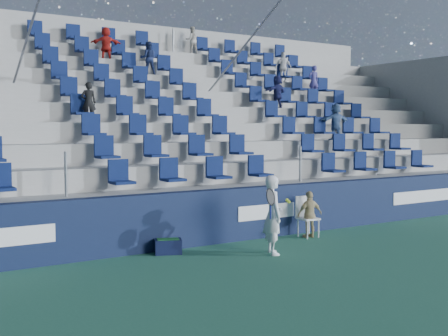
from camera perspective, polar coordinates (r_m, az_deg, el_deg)
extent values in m
plane|color=#2B654B|center=(10.03, 7.71, -10.75)|extent=(70.00, 70.00, 0.00)
cube|color=#0F1A39|center=(12.44, -1.64, -5.00)|extent=(24.00, 0.30, 1.20)
cube|color=white|center=(13.12, 4.38, -4.44)|extent=(1.60, 0.02, 0.34)
cube|color=white|center=(16.96, 19.50, -2.73)|extent=(2.40, 0.02, 0.34)
cube|color=#A0A09B|center=(12.93, -2.94, -4.65)|extent=(24.00, 0.85, 1.20)
cube|color=#A0A09B|center=(13.64, -4.70, -3.15)|extent=(24.00, 0.85, 1.70)
cube|color=#A0A09B|center=(14.36, -6.27, -1.79)|extent=(24.00, 0.85, 2.20)
cube|color=#A0A09B|center=(15.11, -7.68, -0.56)|extent=(24.00, 0.85, 2.70)
cube|color=#A0A09B|center=(15.87, -8.97, 0.55)|extent=(24.00, 0.85, 3.20)
cube|color=#A0A09B|center=(16.64, -10.13, 1.56)|extent=(24.00, 0.85, 3.70)
cube|color=#A0A09B|center=(17.42, -11.19, 2.48)|extent=(24.00, 0.85, 4.20)
cube|color=#A0A09B|center=(18.21, -12.17, 3.32)|extent=(24.00, 0.85, 4.70)
cube|color=#A0A09B|center=(19.01, -13.06, 4.09)|extent=(24.00, 0.85, 5.20)
cube|color=#A0A09B|center=(19.66, -13.73, 5.53)|extent=(24.00, 0.50, 6.20)
cube|color=#A0A09B|center=(23.22, 19.04, 3.95)|extent=(0.30, 7.65, 5.20)
cube|color=#0B1843|center=(12.82, -2.96, -0.45)|extent=(16.05, 0.50, 0.70)
cube|color=#0B1843|center=(13.54, -4.72, 1.90)|extent=(16.05, 0.50, 0.70)
cube|color=#0B1843|center=(14.29, -6.31, 4.00)|extent=(16.05, 0.50, 0.70)
cube|color=#0B1843|center=(15.07, -7.75, 5.90)|extent=(16.05, 0.50, 0.70)
cube|color=#0B1843|center=(15.87, -9.05, 7.60)|extent=(16.05, 0.50, 0.70)
cube|color=#0B1843|center=(16.69, -10.23, 9.13)|extent=(16.05, 0.50, 0.70)
cube|color=#0B1843|center=(17.53, -11.31, 10.51)|extent=(16.05, 0.50, 0.70)
cube|color=#0B1843|center=(18.38, -12.29, 11.76)|extent=(16.05, 0.50, 0.70)
cube|color=#0B1843|center=(19.24, -13.20, 12.90)|extent=(16.05, 0.50, 0.70)
cylinder|color=gray|center=(15.02, -19.85, 10.68)|extent=(0.06, 7.68, 4.55)
cylinder|color=gray|center=(17.33, 0.22, 10.00)|extent=(0.06, 7.68, 4.55)
imported|color=#446597|center=(17.63, 11.28, 4.65)|extent=(1.07, 0.43, 1.12)
imported|color=#19244C|center=(17.95, -7.70, 10.96)|extent=(0.61, 0.55, 1.05)
imported|color=silver|center=(20.73, 6.06, 10.13)|extent=(0.69, 0.37, 1.11)
imported|color=#1B1F51|center=(18.34, 5.44, 7.71)|extent=(1.03, 0.58, 1.06)
imported|color=#423D88|center=(20.48, 9.09, 8.73)|extent=(0.44, 0.34, 1.08)
imported|color=black|center=(14.43, -13.59, 6.50)|extent=(0.42, 0.34, 1.00)
imported|color=beige|center=(20.70, -3.29, 12.79)|extent=(0.55, 0.46, 1.00)
imported|color=#B01D17|center=(18.39, -11.90, 12.26)|extent=(0.99, 0.53, 1.02)
imported|color=white|center=(11.46, 5.00, -4.76)|extent=(0.57, 0.68, 1.61)
cylinder|color=navy|center=(11.09, 4.75, -4.47)|extent=(0.03, 0.03, 0.28)
torus|color=black|center=(11.05, 4.76, -2.94)|extent=(0.30, 0.17, 0.28)
plane|color=#262626|center=(11.05, 4.76, -2.94)|extent=(0.30, 0.16, 0.29)
sphere|color=#AEC92E|center=(11.41, 6.62, -3.44)|extent=(0.07, 0.07, 0.07)
sphere|color=#AEC92E|center=(11.46, 6.43, -3.26)|extent=(0.07, 0.07, 0.07)
cube|color=white|center=(13.36, 8.56, -5.11)|extent=(0.45, 0.45, 0.04)
cube|color=white|center=(13.47, 8.02, -3.91)|extent=(0.42, 0.07, 0.52)
cylinder|color=white|center=(13.16, 8.47, -6.26)|extent=(0.03, 0.03, 0.42)
cylinder|color=white|center=(13.38, 9.58, -6.10)|extent=(0.03, 0.03, 0.42)
cylinder|color=white|center=(13.42, 7.52, -6.06)|extent=(0.03, 0.03, 0.42)
cylinder|color=white|center=(13.63, 8.63, -5.90)|extent=(0.03, 0.03, 0.42)
imported|color=tan|center=(13.30, 8.71, -4.68)|extent=(0.67, 0.36, 1.10)
cube|color=#0E1434|center=(11.62, -5.70, -7.94)|extent=(0.63, 0.52, 0.29)
cube|color=#1E662D|center=(11.61, -5.71, -7.60)|extent=(0.50, 0.40, 0.18)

